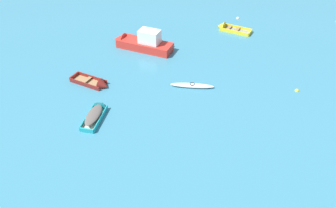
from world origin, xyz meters
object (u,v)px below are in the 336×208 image
Objects in this scene: motor_launch_red_near_left at (141,42)px; rowboat_turquoise_midfield_left at (97,112)px; mooring_buoy_between_boats_right at (238,18)px; rowboat_maroon_far_right at (97,84)px; mooring_buoy_between_boats_left at (297,91)px; kayak_white_near_camera at (192,85)px; rowboat_yellow_outer_right at (227,28)px.

motor_launch_red_near_left is 10.12m from rowboat_turquoise_midfield_left.
motor_launch_red_near_left reaches higher than rowboat_turquoise_midfield_left.
motor_launch_red_near_left is at bearing -150.30° from mooring_buoy_between_boats_right.
rowboat_turquoise_midfield_left is 0.98× the size of rowboat_maroon_far_right.
motor_launch_red_near_left is 14.21m from mooring_buoy_between_boats_left.
mooring_buoy_between_boats_left is (11.95, -7.68, -0.63)m from motor_launch_red_near_left.
mooring_buoy_between_boats_left is at bearing -7.59° from kayak_white_near_camera.
mooring_buoy_between_boats_right is (1.76, 2.58, -0.16)m from rowboat_yellow_outer_right.
rowboat_maroon_far_right is at bearing -139.68° from mooring_buoy_between_boats_right.
motor_launch_red_near_left is (-8.69, -3.38, 0.47)m from rowboat_yellow_outer_right.
rowboat_yellow_outer_right is at bearing 106.39° from mooring_buoy_between_boats_left.
kayak_white_near_camera is at bearing -5.41° from rowboat_maroon_far_right.
mooring_buoy_between_boats_right is at bearing 40.32° from rowboat_maroon_far_right.
mooring_buoy_between_boats_left is at bearing -6.54° from rowboat_maroon_far_right.
motor_launch_red_near_left is at bearing 59.14° from rowboat_maroon_far_right.
motor_launch_red_near_left reaches higher than rowboat_maroon_far_right.
rowboat_yellow_outer_right is 11.53m from mooring_buoy_between_boats_left.
rowboat_yellow_outer_right is at bearing 47.39° from rowboat_turquoise_midfield_left.
kayak_white_near_camera reaches higher than mooring_buoy_between_boats_right.
motor_launch_red_near_left reaches higher than rowboat_yellow_outer_right.
rowboat_yellow_outer_right is 10.63× the size of mooring_buoy_between_boats_right.
rowboat_yellow_outer_right is 0.61× the size of motor_launch_red_near_left.
mooring_buoy_between_boats_right is (13.98, 11.86, -0.16)m from rowboat_maroon_far_right.
rowboat_maroon_far_right is (-3.53, -5.90, -0.47)m from motor_launch_red_near_left.
kayak_white_near_camera is 8.11m from mooring_buoy_between_boats_left.
rowboat_maroon_far_right is (-0.29, 3.68, -0.10)m from rowboat_turquoise_midfield_left.
mooring_buoy_between_boats_right is 1.01× the size of mooring_buoy_between_boats_left.
kayak_white_near_camera is 1.05× the size of rowboat_turquoise_midfield_left.
rowboat_turquoise_midfield_left is 9.97× the size of mooring_buoy_between_boats_left.
mooring_buoy_between_boats_right is at bearing 29.70° from motor_launch_red_near_left.
kayak_white_near_camera is 1.03× the size of rowboat_maroon_far_right.
rowboat_maroon_far_right is 15.58m from mooring_buoy_between_boats_left.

